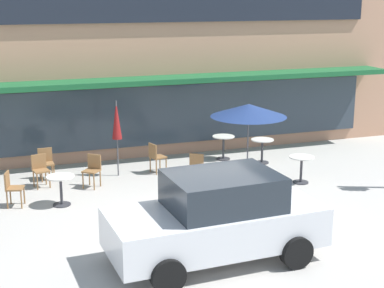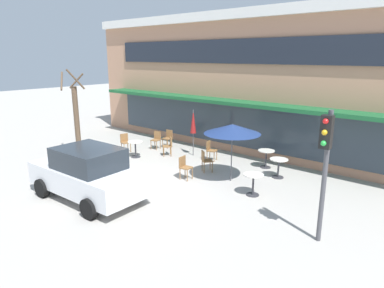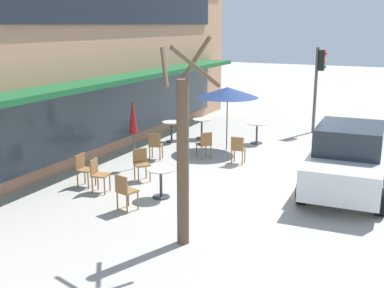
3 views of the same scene
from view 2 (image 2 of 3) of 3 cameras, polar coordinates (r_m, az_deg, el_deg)
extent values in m
plane|color=#ADA8A0|center=(12.71, -8.59, -6.99)|extent=(80.00, 80.00, 0.00)
cube|color=tan|center=(19.87, 13.68, 10.43)|extent=(19.68, 8.00, 6.69)
cube|color=silver|center=(16.37, 7.29, 20.77)|extent=(19.68, 0.24, 0.44)
cube|color=#19592D|center=(16.05, 5.99, 7.02)|extent=(16.72, 1.10, 0.16)
cube|color=#1E232D|center=(16.32, 7.22, 15.08)|extent=(15.74, 0.10, 1.10)
cube|color=#2D3842|center=(16.65, 6.84, 3.07)|extent=(15.74, 0.10, 1.90)
cylinder|color=#333338|center=(16.29, -9.34, -2.11)|extent=(0.44, 0.44, 0.03)
cylinder|color=#333338|center=(16.19, -9.39, -0.88)|extent=(0.07, 0.07, 0.70)
cylinder|color=silver|center=(16.10, -9.45, 0.37)|extent=(0.70, 0.70, 0.03)
cylinder|color=#333338|center=(14.94, 12.14, -3.80)|extent=(0.44, 0.44, 0.03)
cylinder|color=#333338|center=(14.83, 12.22, -2.46)|extent=(0.07, 0.07, 0.70)
cylinder|color=silver|center=(14.73, 12.29, -1.10)|extent=(0.70, 0.70, 0.03)
cylinder|color=#333338|center=(13.85, 14.10, -5.38)|extent=(0.44, 0.44, 0.03)
cylinder|color=#333338|center=(13.73, 14.19, -3.95)|extent=(0.07, 0.07, 0.70)
cylinder|color=silver|center=(13.63, 14.29, -2.49)|extent=(0.70, 0.70, 0.03)
cylinder|color=#333338|center=(12.00, 10.06, -8.32)|extent=(0.44, 0.44, 0.03)
cylinder|color=#333338|center=(11.86, 10.14, -6.69)|extent=(0.07, 0.07, 0.70)
cylinder|color=silver|center=(11.74, 10.22, -5.03)|extent=(0.70, 0.70, 0.03)
cylinder|color=#4C4C51|center=(12.83, 6.62, -1.53)|extent=(0.04, 0.04, 2.20)
cone|color=navy|center=(12.61, 6.74, 2.51)|extent=(2.10, 2.10, 0.35)
cylinder|color=#4C4C51|center=(16.08, 0.20, 1.86)|extent=(0.04, 0.04, 2.20)
cone|color=maroon|center=(15.97, 0.20, 3.79)|extent=(0.28, 0.28, 1.10)
cylinder|color=olive|center=(17.55, -4.09, -0.03)|extent=(0.04, 0.04, 0.45)
cylinder|color=olive|center=(17.77, -4.92, 0.13)|extent=(0.04, 0.04, 0.45)
cylinder|color=olive|center=(17.80, -3.37, 0.19)|extent=(0.04, 0.04, 0.45)
cylinder|color=olive|center=(18.02, -4.19, 0.35)|extent=(0.04, 0.04, 0.45)
cube|color=olive|center=(17.72, -4.16, 0.93)|extent=(0.42, 0.42, 0.04)
cube|color=olive|center=(17.81, -3.79, 1.72)|extent=(0.40, 0.06, 0.40)
cylinder|color=olive|center=(17.27, -5.93, -0.32)|extent=(0.04, 0.04, 0.45)
cylinder|color=olive|center=(17.46, -6.85, -0.18)|extent=(0.04, 0.04, 0.45)
cylinder|color=olive|center=(17.54, -5.30, -0.07)|extent=(0.04, 0.04, 0.45)
cylinder|color=olive|center=(17.73, -6.22, 0.07)|extent=(0.04, 0.04, 0.45)
cube|color=olive|center=(17.44, -6.10, 0.66)|extent=(0.47, 0.47, 0.04)
cube|color=olive|center=(17.53, -5.78, 1.48)|extent=(0.40, 0.12, 0.40)
cylinder|color=olive|center=(16.12, -4.71, -1.37)|extent=(0.04, 0.04, 0.45)
cylinder|color=olive|center=(16.45, -4.81, -1.05)|extent=(0.04, 0.04, 0.45)
cylinder|color=olive|center=(16.15, -3.51, -1.32)|extent=(0.04, 0.04, 0.45)
cylinder|color=olive|center=(16.47, -3.63, -1.00)|extent=(0.04, 0.04, 0.45)
cube|color=olive|center=(16.23, -4.18, -0.35)|extent=(0.56, 0.56, 0.04)
cube|color=olive|center=(16.19, -3.56, 0.43)|extent=(0.33, 0.29, 0.40)
cylinder|color=olive|center=(14.25, 3.04, -3.48)|extent=(0.04, 0.04, 0.45)
cylinder|color=olive|center=(13.94, 3.39, -3.91)|extent=(0.04, 0.04, 0.45)
cylinder|color=olive|center=(14.17, 1.70, -3.57)|extent=(0.04, 0.04, 0.45)
cylinder|color=olive|center=(13.86, 2.03, -4.00)|extent=(0.04, 0.04, 0.45)
cube|color=olive|center=(13.98, 2.55, -2.79)|extent=(0.56, 0.56, 0.04)
cube|color=olive|center=(13.88, 1.84, -1.97)|extent=(0.34, 0.28, 0.40)
cylinder|color=olive|center=(15.62, 4.14, -1.88)|extent=(0.04, 0.04, 0.45)
cylinder|color=olive|center=(15.32, 3.70, -2.20)|extent=(0.04, 0.04, 0.45)
cylinder|color=olive|center=(15.74, 2.98, -1.73)|extent=(0.04, 0.04, 0.45)
cylinder|color=olive|center=(15.44, 2.52, -2.06)|extent=(0.04, 0.04, 0.45)
cube|color=olive|center=(15.46, 3.35, -1.10)|extent=(0.50, 0.50, 0.04)
cube|color=olive|center=(15.47, 2.74, -0.24)|extent=(0.15, 0.40, 0.40)
cylinder|color=olive|center=(17.13, -10.19, -0.59)|extent=(0.04, 0.04, 0.45)
cylinder|color=olive|center=(17.01, -11.24, -0.76)|extent=(0.04, 0.04, 0.45)
cylinder|color=olive|center=(17.44, -10.65, -0.35)|extent=(0.04, 0.04, 0.45)
cylinder|color=olive|center=(17.31, -11.68, -0.51)|extent=(0.04, 0.04, 0.45)
cube|color=olive|center=(17.16, -10.98, 0.24)|extent=(0.49, 0.49, 0.04)
cube|color=olive|center=(17.27, -11.25, 1.07)|extent=(0.14, 0.40, 0.40)
cylinder|color=olive|center=(13.24, 0.05, -4.90)|extent=(0.04, 0.04, 0.45)
cylinder|color=olive|center=(12.98, -0.80, -5.31)|extent=(0.04, 0.04, 0.45)
cylinder|color=olive|center=(13.42, -1.16, -4.63)|extent=(0.04, 0.04, 0.45)
cylinder|color=olive|center=(13.16, -2.02, -5.03)|extent=(0.04, 0.04, 0.45)
cube|color=olive|center=(13.12, -0.99, -3.95)|extent=(0.44, 0.44, 0.04)
cube|color=olive|center=(13.15, -1.63, -2.90)|extent=(0.08, 0.40, 0.40)
cube|color=silver|center=(11.86, -17.05, -5.49)|extent=(4.28, 1.99, 0.76)
cube|color=#232B33|center=(11.52, -16.88, -2.29)|extent=(2.17, 1.70, 0.68)
cylinder|color=black|center=(12.62, -23.73, -6.73)|extent=(0.65, 0.25, 0.64)
cylinder|color=black|center=(13.48, -17.03, -4.77)|extent=(0.65, 0.25, 0.64)
cylinder|color=black|center=(10.53, -16.76, -10.29)|extent=(0.65, 0.25, 0.64)
cylinder|color=black|center=(11.55, -9.45, -7.58)|extent=(0.65, 0.25, 0.64)
cylinder|color=brown|center=(16.63, -18.64, 3.42)|extent=(0.24, 0.24, 3.28)
cylinder|color=brown|center=(16.04, -18.84, 10.17)|extent=(0.27, 0.78, 0.92)
cylinder|color=brown|center=(16.70, -18.71, 9.94)|extent=(0.63, 0.48, 0.70)
cylinder|color=brown|center=(16.43, -20.90, 9.80)|extent=(0.89, 0.64, 0.78)
cylinder|color=#47474C|center=(9.07, 21.18, -5.35)|extent=(0.12, 0.12, 3.40)
cube|color=black|center=(8.58, 21.50, 1.88)|extent=(0.26, 0.20, 0.80)
sphere|color=red|center=(8.41, 21.37, 3.53)|extent=(0.13, 0.13, 0.13)
sphere|color=gold|center=(8.46, 21.21, 1.80)|extent=(0.13, 0.13, 0.13)
sphere|color=green|center=(8.52, 21.05, 0.10)|extent=(0.13, 0.13, 0.13)
camera|label=1|loc=(14.13, -67.58, 7.59)|focal=55.00mm
camera|label=3|loc=(22.46, -39.25, 10.43)|focal=45.00mm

